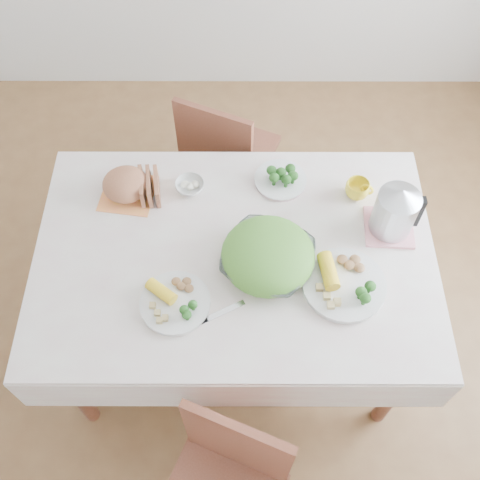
{
  "coord_description": "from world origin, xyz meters",
  "views": [
    {
      "loc": [
        0.02,
        -1.09,
        2.55
      ],
      "look_at": [
        0.02,
        0.02,
        0.82
      ],
      "focal_mm": 42.0,
      "sensor_mm": 36.0,
      "label": 1
    }
  ],
  "objects_px": {
    "dining_table": "(235,300)",
    "salad_bowl": "(268,259)",
    "chair_far": "(231,147)",
    "yellow_mug": "(357,189)",
    "dinner_plate_left": "(175,303)",
    "electric_kettle": "(395,210)",
    "dinner_plate_right": "(344,285)"
  },
  "relations": [
    {
      "from": "salad_bowl",
      "to": "yellow_mug",
      "type": "relative_size",
      "value": 3.31
    },
    {
      "from": "salad_bowl",
      "to": "dinner_plate_left",
      "type": "relative_size",
      "value": 1.28
    },
    {
      "from": "dinner_plate_right",
      "to": "dinner_plate_left",
      "type": "bearing_deg",
      "value": -173.1
    },
    {
      "from": "dinner_plate_left",
      "to": "electric_kettle",
      "type": "distance_m",
      "value": 0.87
    },
    {
      "from": "dining_table",
      "to": "chair_far",
      "type": "relative_size",
      "value": 1.62
    },
    {
      "from": "salad_bowl",
      "to": "electric_kettle",
      "type": "distance_m",
      "value": 0.5
    },
    {
      "from": "dining_table",
      "to": "chair_far",
      "type": "bearing_deg",
      "value": 92.01
    },
    {
      "from": "chair_far",
      "to": "dinner_plate_left",
      "type": "relative_size",
      "value": 3.45
    },
    {
      "from": "chair_far",
      "to": "dinner_plate_right",
      "type": "bearing_deg",
      "value": 137.59
    },
    {
      "from": "salad_bowl",
      "to": "dinner_plate_left",
      "type": "bearing_deg",
      "value": -153.48
    },
    {
      "from": "dining_table",
      "to": "dinner_plate_left",
      "type": "xyz_separation_m",
      "value": [
        -0.21,
        -0.21,
        0.4
      ]
    },
    {
      "from": "dinner_plate_right",
      "to": "yellow_mug",
      "type": "relative_size",
      "value": 3.14
    },
    {
      "from": "dining_table",
      "to": "electric_kettle",
      "type": "distance_m",
      "value": 0.79
    },
    {
      "from": "salad_bowl",
      "to": "yellow_mug",
      "type": "height_order",
      "value": "salad_bowl"
    },
    {
      "from": "chair_far",
      "to": "yellow_mug",
      "type": "height_order",
      "value": "chair_far"
    },
    {
      "from": "dinner_plate_right",
      "to": "salad_bowl",
      "type": "bearing_deg",
      "value": 161.49
    },
    {
      "from": "salad_bowl",
      "to": "dinner_plate_right",
      "type": "xyz_separation_m",
      "value": [
        0.27,
        -0.09,
        -0.03
      ]
    },
    {
      "from": "salad_bowl",
      "to": "yellow_mug",
      "type": "bearing_deg",
      "value": 41.67
    },
    {
      "from": "dinner_plate_left",
      "to": "dining_table",
      "type": "bearing_deg",
      "value": 45.87
    },
    {
      "from": "chair_far",
      "to": "dinner_plate_left",
      "type": "bearing_deg",
      "value": 103.46
    },
    {
      "from": "dining_table",
      "to": "electric_kettle",
      "type": "xyz_separation_m",
      "value": [
        0.59,
        0.11,
        0.51
      ]
    },
    {
      "from": "dining_table",
      "to": "salad_bowl",
      "type": "xyz_separation_m",
      "value": [
        0.12,
        -0.05,
        0.43
      ]
    },
    {
      "from": "dinner_plate_right",
      "to": "electric_kettle",
      "type": "xyz_separation_m",
      "value": [
        0.2,
        0.25,
        0.11
      ]
    },
    {
      "from": "dining_table",
      "to": "chair_far",
      "type": "xyz_separation_m",
      "value": [
        -0.03,
        0.8,
        0.09
      ]
    },
    {
      "from": "salad_bowl",
      "to": "electric_kettle",
      "type": "relative_size",
      "value": 1.44
    },
    {
      "from": "dining_table",
      "to": "salad_bowl",
      "type": "relative_size",
      "value": 4.38
    },
    {
      "from": "salad_bowl",
      "to": "electric_kettle",
      "type": "bearing_deg",
      "value": 19.03
    },
    {
      "from": "electric_kettle",
      "to": "chair_far",
      "type": "bearing_deg",
      "value": 144.53
    },
    {
      "from": "chair_far",
      "to": "dinner_plate_right",
      "type": "height_order",
      "value": "chair_far"
    },
    {
      "from": "chair_far",
      "to": "salad_bowl",
      "type": "height_order",
      "value": "chair_far"
    },
    {
      "from": "dinner_plate_right",
      "to": "yellow_mug",
      "type": "height_order",
      "value": "yellow_mug"
    },
    {
      "from": "dinner_plate_right",
      "to": "electric_kettle",
      "type": "distance_m",
      "value": 0.34
    }
  ]
}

